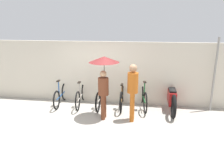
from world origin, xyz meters
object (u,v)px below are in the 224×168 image
object	(u,v)px
parked_bicycle_2	(101,96)
pedestrian_center	(133,88)
parked_bicycle_1	(81,95)
parked_bicycle_3	(122,97)
pedestrian_leading	(104,71)
parked_bicycle_0	(61,95)
parked_bicycle_4	(143,97)
motorcycle	(172,98)

from	to	relation	value
parked_bicycle_2	pedestrian_center	world-z (taller)	pedestrian_center
parked_bicycle_1	parked_bicycle_3	bearing A→B (deg)	-93.10
parked_bicycle_1	pedestrian_leading	world-z (taller)	pedestrian_leading
parked_bicycle_0	parked_bicycle_3	world-z (taller)	parked_bicycle_0
parked_bicycle_4	pedestrian_center	size ratio (longest dim) A/B	0.98
parked_bicycle_2	pedestrian_leading	world-z (taller)	pedestrian_leading
parked_bicycle_1	pedestrian_center	bearing A→B (deg)	-123.15
pedestrian_leading	pedestrian_center	distance (m)	1.00
parked_bicycle_4	parked_bicycle_3	bearing A→B (deg)	83.98
parked_bicycle_1	parked_bicycle_4	bearing A→B (deg)	-93.13
parked_bicycle_3	pedestrian_leading	size ratio (longest dim) A/B	0.92
parked_bicycle_3	motorcycle	size ratio (longest dim) A/B	0.84
parked_bicycle_3	motorcycle	world-z (taller)	parked_bicycle_3
pedestrian_center	motorcycle	size ratio (longest dim) A/B	0.83
parked_bicycle_0	motorcycle	bearing A→B (deg)	-93.32
parked_bicycle_2	pedestrian_center	xyz separation A→B (m)	(1.17, -1.02, 0.67)
pedestrian_leading	pedestrian_center	bearing A→B (deg)	-3.88
parked_bicycle_3	parked_bicycle_4	xyz separation A→B (m)	(0.75, 0.02, 0.01)
pedestrian_center	motorcycle	bearing A→B (deg)	40.28
parked_bicycle_4	pedestrian_center	distance (m)	1.31
parked_bicycle_4	motorcycle	bearing A→B (deg)	-100.93
parked_bicycle_1	parked_bicycle_2	size ratio (longest dim) A/B	0.99
parked_bicycle_3	parked_bicycle_1	bearing A→B (deg)	89.70
parked_bicycle_1	pedestrian_center	world-z (taller)	pedestrian_center
parked_bicycle_3	pedestrian_leading	xyz separation A→B (m)	(-0.46, -0.98, 1.12)
motorcycle	pedestrian_leading	bearing A→B (deg)	114.84
motorcycle	parked_bicycle_3	bearing A→B (deg)	90.08
parked_bicycle_0	pedestrian_leading	size ratio (longest dim) A/B	0.84
parked_bicycle_0	parked_bicycle_1	world-z (taller)	parked_bicycle_0
parked_bicycle_3	pedestrian_center	xyz separation A→B (m)	(0.42, -1.07, 0.65)
parked_bicycle_1	pedestrian_leading	xyz separation A→B (m)	(1.03, -0.93, 1.13)
parked_bicycle_1	parked_bicycle_3	xyz separation A→B (m)	(1.49, 0.05, 0.02)
pedestrian_leading	parked_bicycle_1	bearing A→B (deg)	139.95
pedestrian_center	parked_bicycle_3	bearing A→B (deg)	112.49
parked_bicycle_1	motorcycle	distance (m)	3.20
parked_bicycle_4	motorcycle	world-z (taller)	parked_bicycle_4
parked_bicycle_1	parked_bicycle_2	bearing A→B (deg)	-95.39
parked_bicycle_4	parked_bicycle_2	bearing A→B (deg)	85.17
parked_bicycle_3	parked_bicycle_0	bearing A→B (deg)	90.05
pedestrian_center	parked_bicycle_4	bearing A→B (deg)	74.60
pedestrian_leading	motorcycle	distance (m)	2.59
parked_bicycle_3	pedestrian_center	size ratio (longest dim) A/B	1.02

